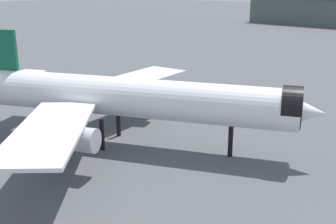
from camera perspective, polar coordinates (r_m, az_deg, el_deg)
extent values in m
plane|color=#4C4F54|center=(66.77, -7.59, -3.56)|extent=(900.00, 900.00, 0.00)
cylinder|color=white|center=(61.65, -6.02, 2.08)|extent=(49.02, 22.19, 5.79)
cone|color=white|center=(57.16, 17.80, 0.08)|extent=(7.90, 7.48, 5.67)
cylinder|color=black|center=(57.02, 16.68, 0.60)|extent=(4.41, 6.38, 5.84)
cube|color=white|center=(75.95, -4.63, 4.49)|extent=(8.61, 22.70, 0.46)
cylinder|color=#B7BAC1|center=(73.55, -4.48, 2.53)|extent=(7.66, 5.34, 3.18)
cube|color=white|center=(51.68, -16.00, -2.42)|extent=(20.05, 22.70, 0.46)
cylinder|color=#B7BAC1|center=(53.88, -13.24, -3.55)|extent=(7.66, 5.34, 3.18)
cube|color=#0F5138|center=(71.31, -22.04, 6.82)|extent=(5.84, 2.55, 9.26)
cube|color=white|center=(77.28, -19.59, 4.75)|extent=(7.25, 9.98, 0.35)
cylinder|color=black|center=(59.27, 8.61, -3.98)|extent=(0.69, 0.69, 4.63)
cylinder|color=black|center=(66.80, -6.87, -1.41)|extent=(0.69, 0.69, 4.63)
cylinder|color=black|center=(61.61, -9.10, -3.15)|extent=(0.69, 0.69, 4.63)
cylinder|color=#939399|center=(262.23, 18.20, 14.51)|extent=(7.25, 7.25, 28.06)
cone|color=#F2600C|center=(92.74, -0.84, 2.82)|extent=(0.52, 0.52, 0.65)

